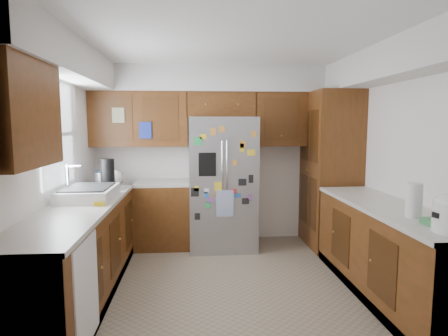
{
  "coord_description": "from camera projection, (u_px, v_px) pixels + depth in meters",
  "views": [
    {
      "loc": [
        -0.4,
        -3.87,
        1.69
      ],
      "look_at": [
        -0.05,
        0.35,
        1.21
      ],
      "focal_mm": 30.0,
      "sensor_mm": 36.0,
      "label": 1
    }
  ],
  "objects": [
    {
      "name": "floor",
      "position": [
        231.0,
        282.0,
        4.06
      ],
      "size": [
        3.6,
        3.6,
        0.0
      ],
      "primitive_type": "plane",
      "color": "gray",
      "rests_on": "ground"
    },
    {
      "name": "room_shell",
      "position": [
        219.0,
        114.0,
        4.21
      ],
      "size": [
        3.64,
        3.24,
        2.52
      ],
      "color": "white",
      "rests_on": "ground"
    },
    {
      "name": "left_counter_run",
      "position": [
        102.0,
        246.0,
        3.93
      ],
      "size": [
        1.36,
        3.2,
        0.92
      ],
      "color": "#482C0E",
      "rests_on": "ground"
    },
    {
      "name": "right_counter_run",
      "position": [
        388.0,
        256.0,
        3.67
      ],
      "size": [
        0.63,
        2.25,
        0.92
      ],
      "color": "#482C0E",
      "rests_on": "ground"
    },
    {
      "name": "pantry",
      "position": [
        330.0,
        170.0,
        5.2
      ],
      "size": [
        0.6,
        0.9,
        2.15
      ],
      "primitive_type": "cube",
      "color": "#482C0E",
      "rests_on": "ground"
    },
    {
      "name": "fridge",
      "position": [
        222.0,
        183.0,
        5.15
      ],
      "size": [
        0.9,
        0.79,
        1.8
      ],
      "color": "gray",
      "rests_on": "ground"
    },
    {
      "name": "bridge_cabinet",
      "position": [
        221.0,
        105.0,
        5.25
      ],
      "size": [
        0.96,
        0.34,
        0.35
      ],
      "primitive_type": "cube",
      "color": "#482C0E",
      "rests_on": "fridge"
    },
    {
      "name": "fridge_top_items",
      "position": [
        215.0,
        83.0,
        5.18
      ],
      "size": [
        0.62,
        0.31,
        0.26
      ],
      "color": "blue",
      "rests_on": "bridge_cabinet"
    },
    {
      "name": "sink_assembly",
      "position": [
        88.0,
        193.0,
        3.92
      ],
      "size": [
        0.52,
        0.73,
        0.37
      ],
      "color": "white",
      "rests_on": "left_counter_run"
    },
    {
      "name": "left_counter_clutter",
      "position": [
        108.0,
        177.0,
        4.64
      ],
      "size": [
        0.36,
        0.87,
        0.38
      ],
      "color": "black",
      "rests_on": "left_counter_run"
    },
    {
      "name": "paper_towel",
      "position": [
        414.0,
        200.0,
        3.15
      ],
      "size": [
        0.13,
        0.13,
        0.29
      ],
      "primitive_type": "cylinder",
      "color": "white",
      "rests_on": "right_counter_run"
    }
  ]
}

